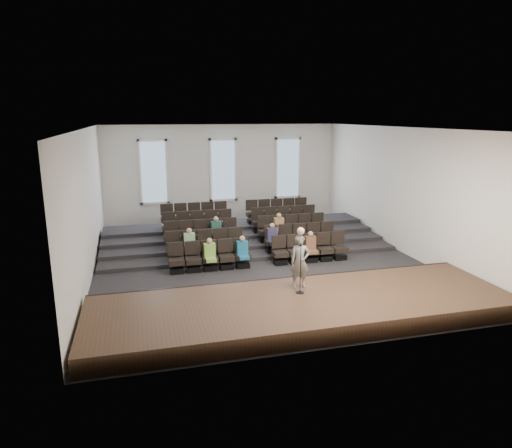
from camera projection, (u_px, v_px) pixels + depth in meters
The scene contains 14 objects.
ground at pixel (257, 261), 17.52m from camera, with size 14.00×14.00×0.00m, color black.
ceiling at pixel (258, 128), 16.35m from camera, with size 12.00×14.00×0.02m, color white.
wall_back at pixel (223, 174), 23.55m from camera, with size 12.00×0.04×5.00m, color silver.
wall_front at pixel (336, 249), 10.33m from camera, with size 12.00×0.04×5.00m, color silver.
wall_left at pixel (86, 204), 15.47m from camera, with size 0.04×14.00×5.00m, color silver.
wall_right at pixel (401, 190), 18.41m from camera, with size 0.04×14.00×5.00m, color silver.
stage at pixel (304, 308), 12.67m from camera, with size 11.80×3.60×0.50m, color #3E2A1A.
stage_lip at pixel (284, 285), 14.33m from camera, with size 11.80×0.06×0.52m, color black.
risers at pixel (239, 235), 20.46m from camera, with size 11.80×4.80×0.60m.
seating_rows at pixel (248, 234), 18.81m from camera, with size 6.80×4.70×1.67m.
windows at pixel (223, 170), 23.43m from camera, with size 8.44×0.10×3.24m.
audience at pixel (246, 239), 17.53m from camera, with size 4.85×2.64×1.10m.
speaker at pixel (300, 261), 13.33m from camera, with size 0.57×0.38×1.57m, color slate.
mic_stand at pixel (300, 278), 12.96m from camera, with size 0.24×0.24×1.45m.
Camera 1 is at (-4.26, -16.16, 5.47)m, focal length 32.00 mm.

